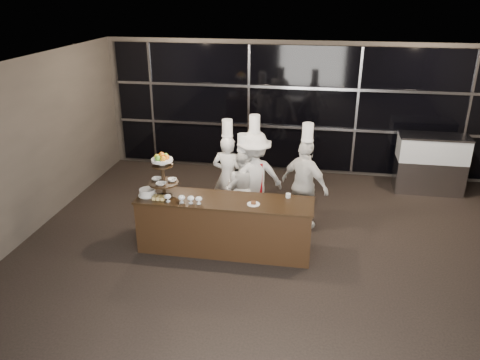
% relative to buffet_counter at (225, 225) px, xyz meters
% --- Properties ---
extents(room, '(10.00, 10.00, 10.00)m').
position_rel_buffet_counter_xyz_m(room, '(1.02, -1.19, 1.03)').
color(room, black).
rests_on(room, ground).
extents(window_wall, '(8.60, 0.10, 2.80)m').
position_rel_buffet_counter_xyz_m(window_wall, '(1.02, 3.74, 1.04)').
color(window_wall, black).
rests_on(window_wall, ground).
extents(buffet_counter, '(2.84, 0.74, 0.92)m').
position_rel_buffet_counter_xyz_m(buffet_counter, '(0.00, 0.00, 0.00)').
color(buffet_counter, black).
rests_on(buffet_counter, ground).
extents(display_stand, '(0.48, 0.48, 0.74)m').
position_rel_buffet_counter_xyz_m(display_stand, '(-1.00, -0.00, 0.87)').
color(display_stand, black).
rests_on(display_stand, buffet_counter).
extents(compotes, '(0.61, 0.11, 0.12)m').
position_rel_buffet_counter_xyz_m(compotes, '(-0.59, -0.22, 0.54)').
color(compotes, silver).
rests_on(compotes, buffet_counter).
extents(layer_cake, '(0.30, 0.30, 0.11)m').
position_rel_buffet_counter_xyz_m(layer_cake, '(-1.27, -0.05, 0.51)').
color(layer_cake, white).
rests_on(layer_cake, buffet_counter).
extents(pastry_squares, '(0.20, 0.13, 0.05)m').
position_rel_buffet_counter_xyz_m(pastry_squares, '(-1.03, -0.16, 0.48)').
color(pastry_squares, '#E1C26E').
rests_on(pastry_squares, buffet_counter).
extents(small_plate, '(0.20, 0.20, 0.05)m').
position_rel_buffet_counter_xyz_m(small_plate, '(0.48, -0.10, 0.47)').
color(small_plate, white).
rests_on(small_plate, buffet_counter).
extents(chef_cup, '(0.08, 0.08, 0.07)m').
position_rel_buffet_counter_xyz_m(chef_cup, '(1.00, 0.25, 0.49)').
color(chef_cup, white).
rests_on(chef_cup, buffet_counter).
extents(display_case, '(1.40, 0.61, 1.24)m').
position_rel_buffet_counter_xyz_m(display_case, '(3.78, 3.11, 0.22)').
color(display_case, '#A5A5AA').
rests_on(display_case, ground).
extents(chef_a, '(0.62, 0.45, 1.89)m').
position_rel_buffet_counter_xyz_m(chef_a, '(-0.19, 1.24, 0.36)').
color(chef_a, white).
rests_on(chef_a, ground).
extents(chef_b, '(0.81, 0.72, 1.69)m').
position_rel_buffet_counter_xyz_m(chef_b, '(0.12, 1.08, 0.25)').
color(chef_b, white).
rests_on(chef_b, ground).
extents(chef_c, '(1.28, 1.06, 2.02)m').
position_rel_buffet_counter_xyz_m(chef_c, '(0.31, 1.15, 0.40)').
color(chef_c, silver).
rests_on(chef_c, ground).
extents(chef_d, '(1.03, 0.89, 1.96)m').
position_rel_buffet_counter_xyz_m(chef_d, '(1.23, 0.99, 0.38)').
color(chef_d, white).
rests_on(chef_d, ground).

